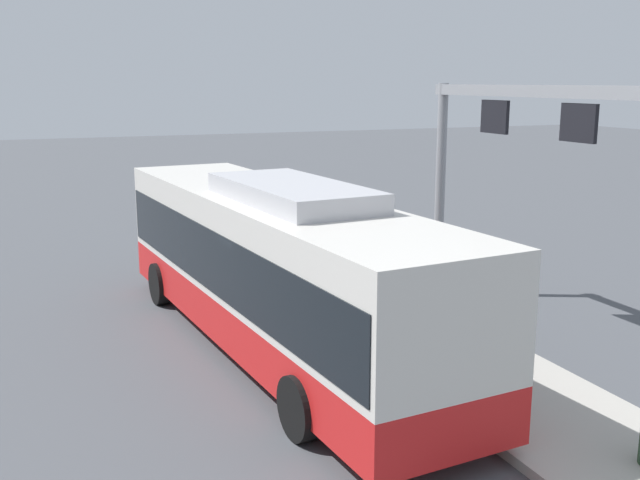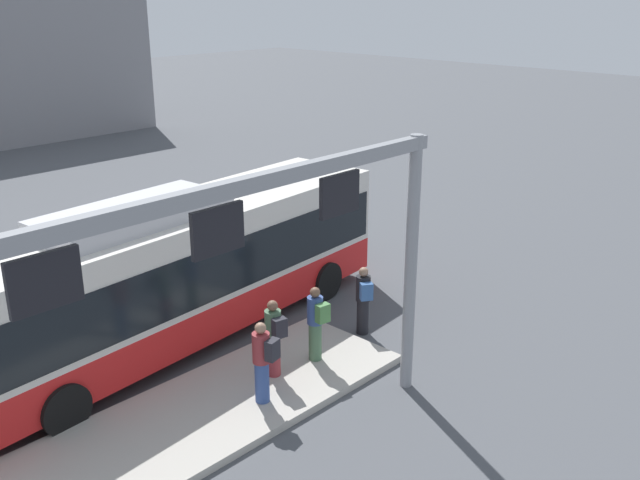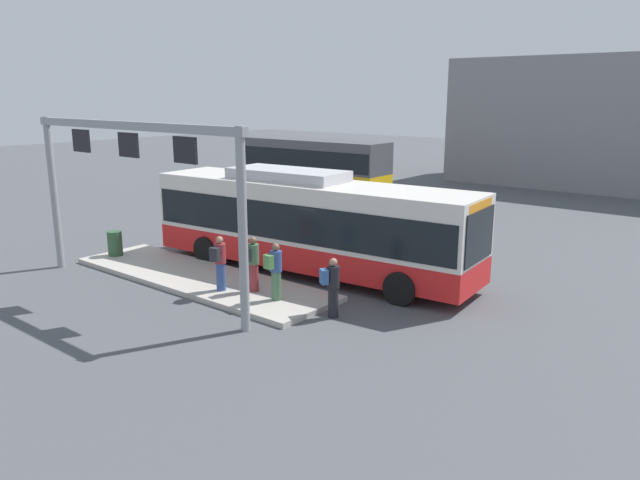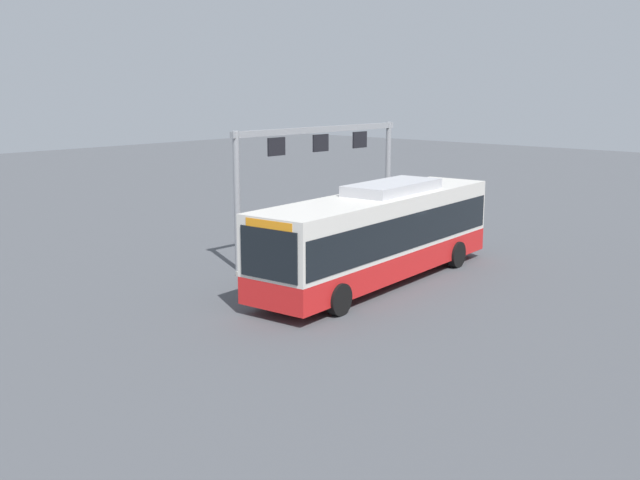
# 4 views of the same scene
# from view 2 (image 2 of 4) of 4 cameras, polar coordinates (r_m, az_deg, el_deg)

# --- Properties ---
(ground_plane) EXTENTS (120.00, 120.00, 0.00)m
(ground_plane) POSITION_cam_2_polar(r_m,az_deg,el_deg) (17.01, -11.33, -7.88)
(ground_plane) COLOR #4C4F54
(platform_curb) EXTENTS (10.00, 2.80, 0.16)m
(platform_curb) POSITION_cam_2_polar(r_m,az_deg,el_deg) (13.78, -11.55, -14.61)
(platform_curb) COLOR #B2ADA3
(platform_curb) RESTS_ON ground
(bus_main) EXTENTS (11.89, 3.52, 3.46)m
(bus_main) POSITION_cam_2_polar(r_m,az_deg,el_deg) (16.27, -11.77, -2.20)
(bus_main) COLOR red
(bus_main) RESTS_ON ground
(person_boarding) EXTENTS (0.55, 0.60, 1.67)m
(person_boarding) POSITION_cam_2_polar(r_m,az_deg,el_deg) (16.66, 3.48, -4.73)
(person_boarding) COLOR black
(person_boarding) RESTS_ON ground
(person_waiting_near) EXTENTS (0.38, 0.56, 1.67)m
(person_waiting_near) POSITION_cam_2_polar(r_m,az_deg,el_deg) (15.18, -0.32, -6.55)
(person_waiting_near) COLOR #476B4C
(person_waiting_near) RESTS_ON platform_curb
(person_waiting_mid) EXTENTS (0.41, 0.57, 1.67)m
(person_waiting_mid) POSITION_cam_2_polar(r_m,az_deg,el_deg) (14.61, -3.69, -7.68)
(person_waiting_mid) COLOR maroon
(person_waiting_mid) RESTS_ON platform_curb
(person_waiting_far) EXTENTS (0.42, 0.58, 1.67)m
(person_waiting_far) POSITION_cam_2_polar(r_m,az_deg,el_deg) (13.76, -4.58, -9.55)
(person_waiting_far) COLOR #334C8C
(person_waiting_far) RESTS_ON platform_curb
(platform_sign_gantry) EXTENTS (9.67, 0.24, 5.20)m
(platform_sign_gantry) POSITION_cam_2_polar(r_m,az_deg,el_deg) (10.38, -7.97, -3.04)
(platform_sign_gantry) COLOR gray
(platform_sign_gantry) RESTS_ON ground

